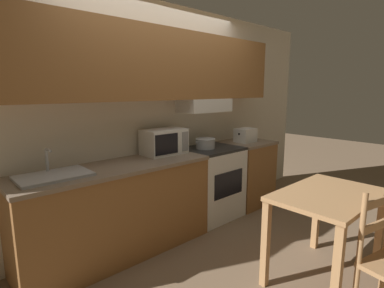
{
  "coord_description": "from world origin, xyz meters",
  "views": [
    {
      "loc": [
        -2.01,
        -2.8,
        1.59
      ],
      "look_at": [
        0.05,
        -0.54,
        1.04
      ],
      "focal_mm": 28.0,
      "sensor_mm": 36.0,
      "label": 1
    }
  ],
  "objects": [
    {
      "name": "ground_plane",
      "position": [
        0.0,
        0.0,
        0.0
      ],
      "size": [
        16.0,
        16.0,
        0.0
      ],
      "primitive_type": "plane",
      "color": "#7F664C"
    },
    {
      "name": "wall_back",
      "position": [
        0.01,
        -0.07,
        1.57
      ],
      "size": [
        5.65,
        0.38,
        2.55
      ],
      "color": "silver",
      "rests_on": "ground_plane"
    },
    {
      "name": "lower_counter_main",
      "position": [
        -0.69,
        -0.29,
        0.45
      ],
      "size": [
        1.89,
        0.61,
        0.89
      ],
      "color": "#936033",
      "rests_on": "ground_plane"
    },
    {
      "name": "lower_counter_right_stub",
      "position": [
        1.3,
        -0.29,
        0.45
      ],
      "size": [
        0.67,
        0.61,
        0.89
      ],
      "color": "#936033",
      "rests_on": "ground_plane"
    },
    {
      "name": "stove_range",
      "position": [
        0.61,
        -0.29,
        0.44
      ],
      "size": [
        0.7,
        0.58,
        0.89
      ],
      "color": "white",
      "rests_on": "ground_plane"
    },
    {
      "name": "cooking_pot",
      "position": [
        0.53,
        -0.26,
        0.95
      ],
      "size": [
        0.32,
        0.24,
        0.12
      ],
      "color": "#B7BABF",
      "rests_on": "stove_range"
    },
    {
      "name": "microwave",
      "position": [
        -0.04,
        -0.19,
        1.03
      ],
      "size": [
        0.48,
        0.3,
        0.28
      ],
      "color": "white",
      "rests_on": "lower_counter_main"
    },
    {
      "name": "toaster",
      "position": [
        1.26,
        -0.31,
        0.98
      ],
      "size": [
        0.28,
        0.21,
        0.19
      ],
      "color": "white",
      "rests_on": "lower_counter_right_stub"
    },
    {
      "name": "sink_basin",
      "position": [
        -1.25,
        -0.3,
        0.9
      ],
      "size": [
        0.56,
        0.38,
        0.22
      ],
      "color": "#B7BABF",
      "rests_on": "lower_counter_main"
    },
    {
      "name": "dining_table",
      "position": [
        0.38,
        -1.83,
        0.64
      ],
      "size": [
        0.97,
        0.64,
        0.77
      ],
      "color": "tan",
      "rests_on": "ground_plane"
    }
  ]
}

